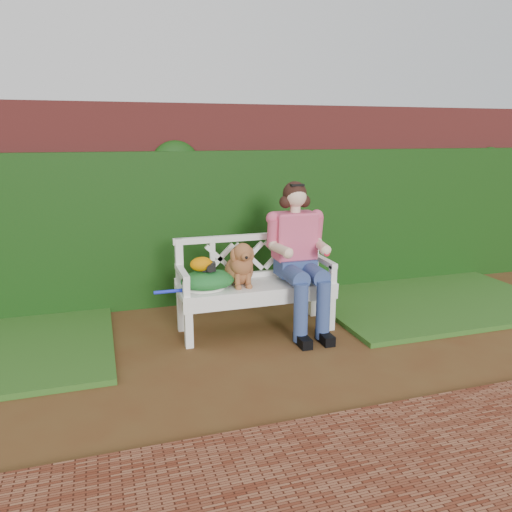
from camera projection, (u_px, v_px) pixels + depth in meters
name	position (u px, v px, depth m)	size (l,w,h in m)	color
ground	(250.00, 361.00, 4.25)	(60.00, 60.00, 0.00)	#512C15
brick_wall	(202.00, 203.00, 5.74)	(10.00, 0.30, 2.20)	maroon
ivy_hedge	(207.00, 228.00, 5.60)	(10.00, 0.18, 1.70)	#16380C
grass_right	(425.00, 298.00, 5.78)	(2.60, 2.00, 0.05)	#2F601F
brick_paving	(334.00, 480.00, 2.76)	(4.00, 1.20, 0.03)	#582214
garden_bench	(256.00, 307.00, 4.86)	(1.58, 0.60, 0.48)	white
seated_woman	(296.00, 257.00, 4.84)	(0.61, 0.81, 1.44)	#D6495D
dog	(240.00, 263.00, 4.70)	(0.29, 0.39, 0.43)	#A47735
tennis_racket	(202.00, 288.00, 4.58)	(0.68, 0.28, 0.03)	silver
green_bag	(208.00, 280.00, 4.62)	(0.50, 0.39, 0.17)	#317F2A
camera_item	(209.00, 267.00, 4.59)	(0.12, 0.09, 0.08)	black
baseball_glove	(201.00, 264.00, 4.57)	(0.21, 0.16, 0.13)	#C57301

